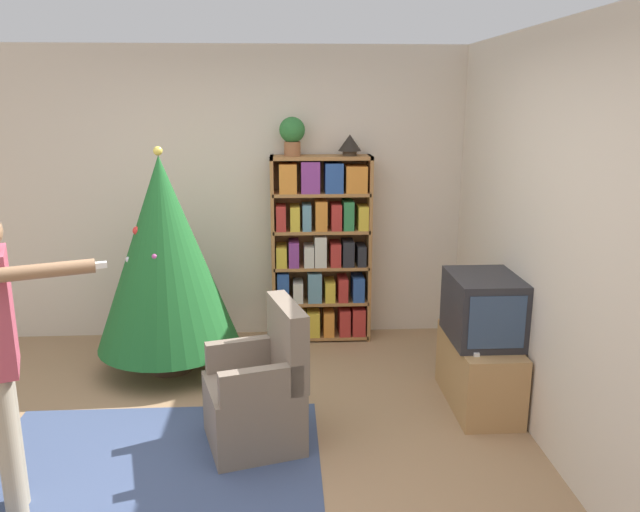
# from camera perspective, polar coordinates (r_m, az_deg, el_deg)

# --- Properties ---
(ground_plane) EXTENTS (14.00, 14.00, 0.00)m
(ground_plane) POSITION_cam_1_polar(r_m,az_deg,el_deg) (3.98, -8.15, -18.67)
(ground_plane) COLOR #9E7A56
(wall_back) EXTENTS (8.00, 0.10, 2.60)m
(wall_back) POSITION_cam_1_polar(r_m,az_deg,el_deg) (5.69, -6.70, 5.55)
(wall_back) COLOR beige
(wall_back) RESTS_ON ground_plane
(wall_right) EXTENTS (0.10, 8.00, 2.60)m
(wall_right) POSITION_cam_1_polar(r_m,az_deg,el_deg) (3.81, 22.48, 0.19)
(wall_right) COLOR beige
(wall_right) RESTS_ON ground_plane
(area_rug) EXTENTS (2.04, 1.63, 0.01)m
(area_rug) POSITION_cam_1_polar(r_m,az_deg,el_deg) (4.02, -15.46, -18.66)
(area_rug) COLOR #3D4C70
(area_rug) RESTS_ON ground_plane
(bookshelf) EXTENTS (0.88, 0.28, 1.67)m
(bookshelf) POSITION_cam_1_polar(r_m,az_deg,el_deg) (5.57, 0.12, 0.59)
(bookshelf) COLOR #A8703D
(bookshelf) RESTS_ON ground_plane
(tv_stand) EXTENTS (0.41, 0.85, 0.50)m
(tv_stand) POSITION_cam_1_polar(r_m,az_deg,el_deg) (4.68, 14.32, -10.20)
(tv_stand) COLOR tan
(tv_stand) RESTS_ON ground_plane
(television) EXTENTS (0.46, 0.59, 0.46)m
(television) POSITION_cam_1_polar(r_m,az_deg,el_deg) (4.50, 14.71, -4.62)
(television) COLOR #28282D
(television) RESTS_ON tv_stand
(game_remote) EXTENTS (0.04, 0.12, 0.02)m
(game_remote) POSITION_cam_1_polar(r_m,az_deg,el_deg) (4.32, 13.94, -8.50)
(game_remote) COLOR white
(game_remote) RESTS_ON tv_stand
(christmas_tree) EXTENTS (1.12, 1.12, 1.80)m
(christmas_tree) POSITION_cam_1_polar(r_m,az_deg,el_deg) (5.02, -14.04, 0.21)
(christmas_tree) COLOR #4C3323
(christmas_tree) RESTS_ON ground_plane
(armchair) EXTENTS (0.70, 0.69, 0.92)m
(armchair) POSITION_cam_1_polar(r_m,az_deg,el_deg) (4.06, -5.54, -12.62)
(armchair) COLOR #7A6B5B
(armchair) RESTS_ON ground_plane
(potted_plant) EXTENTS (0.22, 0.22, 0.33)m
(potted_plant) POSITION_cam_1_polar(r_m,az_deg,el_deg) (5.42, -2.56, 11.14)
(potted_plant) COLOR #935B38
(potted_plant) RESTS_ON bookshelf
(table_lamp) EXTENTS (0.20, 0.20, 0.18)m
(table_lamp) POSITION_cam_1_polar(r_m,az_deg,el_deg) (5.45, 2.74, 10.22)
(table_lamp) COLOR #473828
(table_lamp) RESTS_ON bookshelf
(book_pile_near_tree) EXTENTS (0.22, 0.16, 0.05)m
(book_pile_near_tree) POSITION_cam_1_polar(r_m,az_deg,el_deg) (4.95, -9.55, -11.42)
(book_pile_near_tree) COLOR gold
(book_pile_near_tree) RESTS_ON ground_plane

